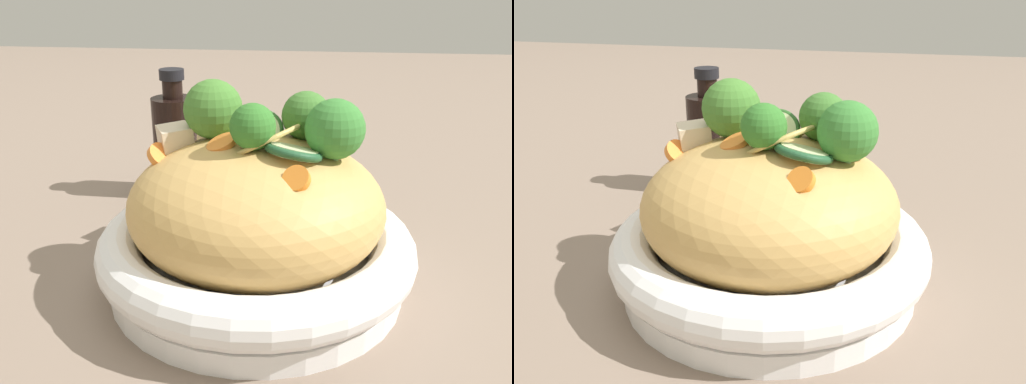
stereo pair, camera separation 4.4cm
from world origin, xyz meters
The scene contains 8 objects.
ground_plane centered at (0.00, 0.00, 0.00)m, with size 3.00×3.00×0.00m, color #816E5E.
serving_bowl centered at (0.00, 0.00, 0.03)m, with size 0.27×0.27×0.06m.
noodle_heap centered at (0.00, 0.00, 0.08)m, with size 0.21×0.21×0.13m.
broccoli_florets centered at (-0.01, 0.01, 0.14)m, with size 0.10×0.15×0.06m.
carrot_coins centered at (0.00, -0.03, 0.12)m, with size 0.12×0.14×0.03m.
zucchini_slices centered at (0.00, 0.03, 0.13)m, with size 0.09×0.11×0.04m.
chicken_chunks centered at (-0.04, -0.06, 0.12)m, with size 0.09×0.07×0.03m.
soy_sauce_bottle centered at (-0.20, -0.12, 0.06)m, with size 0.05×0.05×0.15m.
Camera 2 is at (0.40, 0.09, 0.25)m, focal length 37.93 mm.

